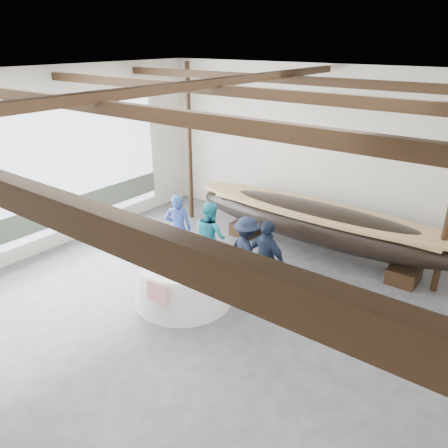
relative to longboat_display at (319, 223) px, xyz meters
The scene contains 13 objects.
floor 4.76m from the longboat_display, 98.54° to the right, with size 10.00×12.00×0.01m, color #3D3D42.
wall_back 2.07m from the longboat_display, 116.93° to the left, with size 10.00×0.02×4.50m, color silver.
wall_left 7.47m from the longboat_display, 140.88° to the right, with size 0.02×12.00×4.50m, color silver.
ceiling 5.93m from the longboat_display, 98.54° to the right, with size 10.00×12.00×0.01m, color white.
pavilion_structure 5.00m from the longboat_display, 100.29° to the right, with size 9.80×11.76×4.50m.
open_bay 6.78m from the longboat_display, 147.24° to the right, with size 0.03×7.00×3.20m.
longboat_display is the anchor object (origin of this frame).
banquet_table 3.82m from the longboat_display, 110.15° to the right, with size 2.04×2.04×0.87m.
tabletop_items 3.66m from the longboat_display, 111.35° to the right, with size 1.89×1.47×0.40m.
guest_woman_blue 3.46m from the longboat_display, 137.33° to the right, with size 0.63×0.42×1.74m, color navy.
guest_woman_teal 2.75m from the longboat_display, 128.40° to the right, with size 0.82×0.64×1.68m, color teal.
guest_man_left 2.34m from the longboat_display, 105.29° to the right, with size 1.04×0.60×1.61m, color black.
guest_man_right 2.45m from the longboat_display, 89.58° to the right, with size 1.02×0.42×1.74m, color #141E31.
Camera 1 is at (4.81, -4.68, 5.08)m, focal length 35.00 mm.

